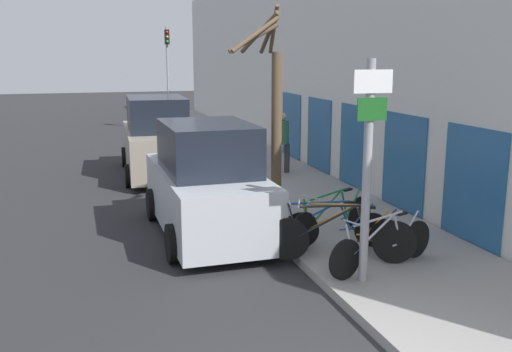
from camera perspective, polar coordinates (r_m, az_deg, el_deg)
name	(u,v)px	position (r m, az deg, el deg)	size (l,w,h in m)	color
ground_plane	(172,180)	(16.06, -8.42, -0.43)	(80.00, 80.00, 0.00)	#28282B
sidewalk_curb	(236,156)	(19.25, -2.02, 1.98)	(3.20, 32.00, 0.15)	gray
building_facade	(286,61)	(19.42, 3.05, 11.41)	(0.23, 32.00, 6.50)	silver
signpost	(367,165)	(8.24, 11.09, 1.07)	(0.58, 0.15, 3.23)	#939399
bicycle_0	(383,245)	(9.15, 12.56, -6.77)	(2.14, 0.80, 0.86)	black
bicycle_1	(341,237)	(9.29, 8.49, -6.09)	(2.24, 0.94, 0.97)	black
bicycle_2	(344,230)	(9.82, 8.76, -5.37)	(1.73, 1.20, 0.85)	black
bicycle_3	(326,227)	(9.97, 6.99, -5.05)	(2.14, 0.70, 0.84)	black
bicycle_4	(333,219)	(10.37, 7.71, -4.26)	(2.03, 1.03, 0.91)	black
parked_car_0	(207,185)	(10.91, -4.94, -0.91)	(1.99, 4.33, 2.20)	#B2B7BC
parked_car_1	(157,140)	(16.72, -9.88, 3.56)	(2.09, 4.81, 2.27)	gray
pedestrian_near	(282,138)	(16.05, 2.62, 3.80)	(0.44, 0.38, 1.70)	#333338
street_tree	(273,115)	(11.25, 1.75, 6.09)	(1.21, 1.54, 4.22)	brown
traffic_light	(168,64)	(26.15, -8.83, 11.02)	(0.20, 0.30, 4.50)	#939399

